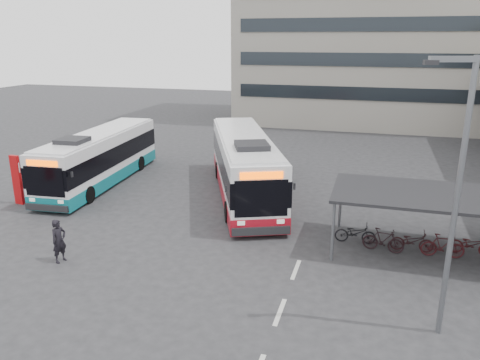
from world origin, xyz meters
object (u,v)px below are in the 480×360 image
(bus_main, at_px, (244,166))
(lamp_post, at_px, (455,187))
(bus_teal, at_px, (100,158))
(pedestrian, at_px, (59,241))

(bus_main, relative_size, lamp_post, 1.55)
(bus_teal, distance_m, lamp_post, 21.04)
(pedestrian, relative_size, lamp_post, 0.22)
(pedestrian, bearing_deg, lamp_post, -79.72)
(bus_main, relative_size, pedestrian, 7.07)
(bus_main, bearing_deg, bus_teal, 158.44)
(bus_teal, bearing_deg, lamp_post, -34.97)
(bus_main, xyz_separation_m, lamp_post, (8.98, -10.74, 2.88))
(bus_main, bearing_deg, pedestrian, -137.93)
(bus_teal, bearing_deg, bus_main, -3.38)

